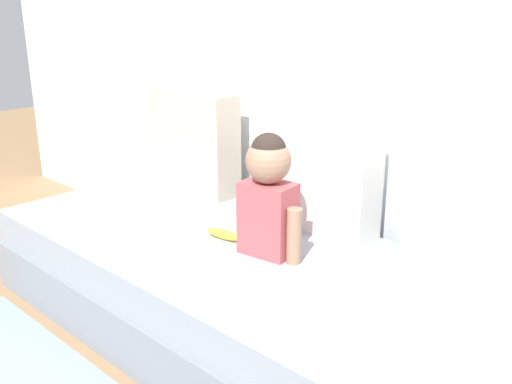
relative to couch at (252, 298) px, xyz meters
The scene contains 9 objects.
ground_plane 0.19m from the couch, ahead, with size 12.00×12.00×0.00m, color #93704C.
back_wall 1.18m from the couch, 90.00° to the left, with size 5.65×0.10×2.42m, color silver.
couch is the anchor object (origin of this frame).
throw_pillow_left 0.96m from the couch, 153.53° to the left, with size 0.52×0.16×0.50m, color #C1B29E.
throw_pillow_center 0.57m from the couch, 90.00° to the left, with size 0.57×0.16×0.45m, color silver.
throw_pillow_right 0.95m from the couch, 26.47° to the left, with size 0.60×0.16×0.45m, color #B2BCC6.
toddler 0.45m from the couch, 42.16° to the left, with size 0.31×0.17×0.47m.
banana 0.28m from the couch, behind, with size 0.17×0.04×0.04m, color yellow.
folded_blanket 0.99m from the couch, ahead, with size 0.40×0.28×0.15m, color beige.
Camera 1 is at (1.36, -1.44, 1.29)m, focal length 39.49 mm.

